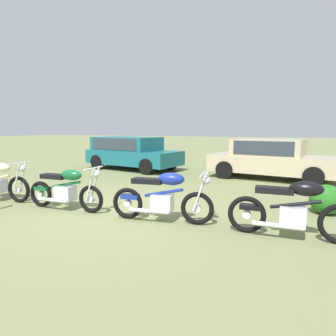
% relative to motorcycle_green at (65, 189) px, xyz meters
% --- Properties ---
extents(ground_plane, '(120.00, 120.00, 0.00)m').
position_rel_motorcycle_green_xyz_m(ground_plane, '(1.15, 0.34, -0.47)').
color(ground_plane, olive).
extents(motorcycle_green, '(1.99, 0.64, 1.02)m').
position_rel_motorcycle_green_xyz_m(motorcycle_green, '(0.00, 0.00, 0.00)').
color(motorcycle_green, black).
rests_on(motorcycle_green, ground).
extents(motorcycle_blue, '(2.04, 0.69, 1.02)m').
position_rel_motorcycle_green_xyz_m(motorcycle_blue, '(2.33, 0.06, 0.01)').
color(motorcycle_blue, black).
rests_on(motorcycle_blue, ground).
extents(motorcycle_black, '(2.08, 0.64, 1.02)m').
position_rel_motorcycle_green_xyz_m(motorcycle_black, '(4.66, 0.08, 0.01)').
color(motorcycle_black, black).
rests_on(motorcycle_black, ground).
extents(car_teal, '(4.48, 2.62, 1.43)m').
position_rel_motorcycle_green_xyz_m(car_teal, '(-2.01, 6.37, 0.36)').
color(car_teal, '#19606B').
rests_on(car_teal, ground).
extents(car_beige, '(4.54, 2.48, 1.43)m').
position_rel_motorcycle_green_xyz_m(car_beige, '(3.93, 6.10, 0.32)').
color(car_beige, '#BCAD8C').
rests_on(car_beige, ground).
extents(shrub_low, '(0.68, 0.72, 0.63)m').
position_rel_motorcycle_green_xyz_m(shrub_low, '(5.34, 1.88, -0.16)').
color(shrub_low, '#23681E').
rests_on(shrub_low, ground).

